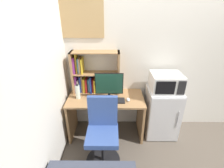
% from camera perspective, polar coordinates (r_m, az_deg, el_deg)
% --- Properties ---
extents(wall_back, '(6.40, 0.04, 2.60)m').
position_cam_1_polar(wall_back, '(2.94, 25.42, 8.55)').
color(wall_back, silver).
rests_on(wall_back, ground_plane).
extents(wall_left, '(0.04, 4.40, 2.60)m').
position_cam_1_polar(wall_left, '(1.44, -33.74, -10.20)').
color(wall_left, silver).
rests_on(wall_left, ground_plane).
extents(desk, '(1.21, 0.61, 0.73)m').
position_cam_1_polar(desk, '(2.71, -2.13, -8.77)').
color(desk, '#997047').
rests_on(desk, ground_plane).
extents(hutch_bookshelf, '(0.77, 0.23, 0.69)m').
position_cam_1_polar(hutch_bookshelf, '(2.66, -8.17, 3.44)').
color(hutch_bookshelf, '#997047').
rests_on(hutch_bookshelf, desk).
extents(monitor, '(0.43, 0.18, 0.43)m').
position_cam_1_polar(monitor, '(2.46, -1.02, -0.41)').
color(monitor, black).
rests_on(monitor, desk).
extents(keyboard, '(0.41, 0.16, 0.02)m').
position_cam_1_polar(keyboard, '(2.49, -0.24, -5.87)').
color(keyboard, black).
rests_on(keyboard, desk).
extents(computer_mouse, '(0.05, 0.09, 0.04)m').
position_cam_1_polar(computer_mouse, '(2.51, 5.76, -5.51)').
color(computer_mouse, silver).
rests_on(computer_mouse, desk).
extents(water_bottle, '(0.07, 0.07, 0.24)m').
position_cam_1_polar(water_bottle, '(2.57, -12.05, -2.69)').
color(water_bottle, silver).
rests_on(water_bottle, desk).
extents(mini_fridge, '(0.52, 0.51, 0.85)m').
position_cam_1_polar(mini_fridge, '(2.90, 17.03, -9.52)').
color(mini_fridge, silver).
rests_on(mini_fridge, ground_plane).
extents(microwave, '(0.47, 0.40, 0.27)m').
position_cam_1_polar(microwave, '(2.63, 18.55, 0.59)').
color(microwave, silver).
rests_on(microwave, mini_fridge).
extents(desk_chair, '(0.49, 0.49, 0.98)m').
position_cam_1_polar(desk_chair, '(2.34, -3.29, -17.66)').
color(desk_chair, black).
rests_on(desk_chair, ground_plane).
extents(wall_corkboard, '(0.70, 0.02, 0.54)m').
position_cam_1_polar(wall_corkboard, '(2.58, -11.23, 21.74)').
color(wall_corkboard, tan).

